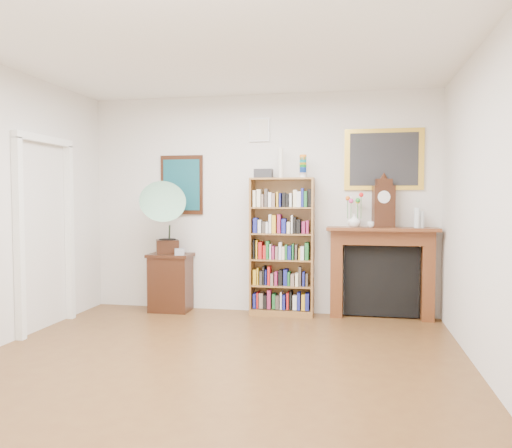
{
  "coord_description": "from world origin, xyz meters",
  "views": [
    {
      "loc": [
        1.17,
        -3.85,
        1.48
      ],
      "look_at": [
        0.12,
        1.6,
        1.19
      ],
      "focal_mm": 35.0,
      "sensor_mm": 36.0,
      "label": 1
    }
  ],
  "objects_px": {
    "gramophone": "(163,213)",
    "fireplace": "(382,265)",
    "teacup": "(371,224)",
    "mantel_clock": "(384,204)",
    "flower_vase": "(354,220)",
    "side_cabinet": "(171,282)",
    "bottle_left": "(417,218)",
    "bookshelf": "(282,239)",
    "bottle_right": "(422,219)",
    "cd_stack": "(179,252)"
  },
  "relations": [
    {
      "from": "teacup",
      "to": "bottle_right",
      "type": "bearing_deg",
      "value": 6.62
    },
    {
      "from": "bookshelf",
      "to": "mantel_clock",
      "type": "bearing_deg",
      "value": 0.02
    },
    {
      "from": "bottle_left",
      "to": "mantel_clock",
      "type": "bearing_deg",
      "value": -179.79
    },
    {
      "from": "gramophone",
      "to": "cd_stack",
      "type": "height_order",
      "value": "gramophone"
    },
    {
      "from": "side_cabinet",
      "to": "teacup",
      "type": "xyz_separation_m",
      "value": [
        2.55,
        0.03,
        0.78
      ]
    },
    {
      "from": "flower_vase",
      "to": "bottle_left",
      "type": "height_order",
      "value": "bottle_left"
    },
    {
      "from": "gramophone",
      "to": "bottle_right",
      "type": "distance_m",
      "value": 3.21
    },
    {
      "from": "side_cabinet",
      "to": "mantel_clock",
      "type": "distance_m",
      "value": 2.88
    },
    {
      "from": "mantel_clock",
      "to": "bottle_left",
      "type": "xyz_separation_m",
      "value": [
        0.39,
        0.0,
        -0.16
      ]
    },
    {
      "from": "bookshelf",
      "to": "bottle_left",
      "type": "height_order",
      "value": "bookshelf"
    },
    {
      "from": "side_cabinet",
      "to": "bottle_right",
      "type": "xyz_separation_m",
      "value": [
        3.13,
        0.1,
        0.85
      ]
    },
    {
      "from": "fireplace",
      "to": "teacup",
      "type": "height_order",
      "value": "teacup"
    },
    {
      "from": "flower_vase",
      "to": "bookshelf",
      "type": "bearing_deg",
      "value": -179.28
    },
    {
      "from": "side_cabinet",
      "to": "cd_stack",
      "type": "distance_m",
      "value": 0.46
    },
    {
      "from": "fireplace",
      "to": "mantel_clock",
      "type": "height_order",
      "value": "mantel_clock"
    },
    {
      "from": "bookshelf",
      "to": "gramophone",
      "type": "relative_size",
      "value": 2.12
    },
    {
      "from": "bottle_left",
      "to": "side_cabinet",
      "type": "bearing_deg",
      "value": -178.8
    },
    {
      "from": "gramophone",
      "to": "flower_vase",
      "type": "xyz_separation_m",
      "value": [
        2.41,
        0.17,
        -0.08
      ]
    },
    {
      "from": "bookshelf",
      "to": "flower_vase",
      "type": "xyz_separation_m",
      "value": [
        0.89,
        0.01,
        0.24
      ]
    },
    {
      "from": "fireplace",
      "to": "side_cabinet",
      "type": "bearing_deg",
      "value": -176.92
    },
    {
      "from": "bookshelf",
      "to": "fireplace",
      "type": "height_order",
      "value": "bookshelf"
    },
    {
      "from": "cd_stack",
      "to": "flower_vase",
      "type": "xyz_separation_m",
      "value": [
        2.18,
        0.19,
        0.41
      ]
    },
    {
      "from": "gramophone",
      "to": "fireplace",
      "type": "bearing_deg",
      "value": -19.3
    },
    {
      "from": "mantel_clock",
      "to": "flower_vase",
      "type": "xyz_separation_m",
      "value": [
        -0.34,
        0.01,
        -0.2
      ]
    },
    {
      "from": "fireplace",
      "to": "bookshelf",
      "type": "bearing_deg",
      "value": -176.53
    },
    {
      "from": "side_cabinet",
      "to": "bottle_right",
      "type": "bearing_deg",
      "value": 0.64
    },
    {
      "from": "flower_vase",
      "to": "bottle_left",
      "type": "xyz_separation_m",
      "value": [
        0.74,
        -0.0,
        0.04
      ]
    },
    {
      "from": "gramophone",
      "to": "bottle_left",
      "type": "distance_m",
      "value": 3.15
    },
    {
      "from": "teacup",
      "to": "flower_vase",
      "type": "bearing_deg",
      "value": 168.4
    },
    {
      "from": "bookshelf",
      "to": "fireplace",
      "type": "relative_size",
      "value": 1.49
    },
    {
      "from": "bottle_left",
      "to": "bookshelf",
      "type": "bearing_deg",
      "value": -179.77
    },
    {
      "from": "bookshelf",
      "to": "side_cabinet",
      "type": "relative_size",
      "value": 2.64
    },
    {
      "from": "side_cabinet",
      "to": "gramophone",
      "type": "bearing_deg",
      "value": -124.37
    },
    {
      "from": "fireplace",
      "to": "cd_stack",
      "type": "relative_size",
      "value": 11.09
    },
    {
      "from": "fireplace",
      "to": "bottle_left",
      "type": "distance_m",
      "value": 0.71
    },
    {
      "from": "side_cabinet",
      "to": "bookshelf",
      "type": "bearing_deg",
      "value": 1.17
    },
    {
      "from": "side_cabinet",
      "to": "fireplace",
      "type": "height_order",
      "value": "fireplace"
    },
    {
      "from": "bottle_left",
      "to": "bottle_right",
      "type": "bearing_deg",
      "value": 29.0
    },
    {
      "from": "side_cabinet",
      "to": "cd_stack",
      "type": "relative_size",
      "value": 6.27
    },
    {
      "from": "cd_stack",
      "to": "bottle_left",
      "type": "height_order",
      "value": "bottle_left"
    },
    {
      "from": "teacup",
      "to": "mantel_clock",
      "type": "bearing_deg",
      "value": 14.24
    },
    {
      "from": "cd_stack",
      "to": "bottle_right",
      "type": "height_order",
      "value": "bottle_right"
    },
    {
      "from": "fireplace",
      "to": "gramophone",
      "type": "bearing_deg",
      "value": -174.95
    },
    {
      "from": "side_cabinet",
      "to": "flower_vase",
      "type": "relative_size",
      "value": 4.6
    },
    {
      "from": "flower_vase",
      "to": "teacup",
      "type": "bearing_deg",
      "value": -11.6
    },
    {
      "from": "fireplace",
      "to": "cd_stack",
      "type": "xyz_separation_m",
      "value": [
        -2.51,
        -0.24,
        0.13
      ]
    },
    {
      "from": "gramophone",
      "to": "cd_stack",
      "type": "distance_m",
      "value": 0.54
    },
    {
      "from": "side_cabinet",
      "to": "gramophone",
      "type": "relative_size",
      "value": 0.8
    },
    {
      "from": "gramophone",
      "to": "teacup",
      "type": "relative_size",
      "value": 10.03
    },
    {
      "from": "fireplace",
      "to": "cd_stack",
      "type": "distance_m",
      "value": 2.53
    }
  ]
}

